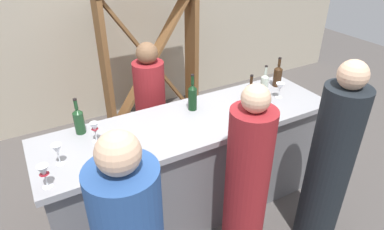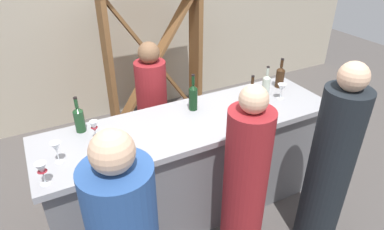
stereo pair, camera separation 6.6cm
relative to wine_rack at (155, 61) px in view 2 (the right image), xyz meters
The scene contains 17 objects.
ground_plane 1.90m from the wine_rack, 101.21° to the right, with size 12.00×12.00×0.00m, color #4C4744.
back_wall 0.83m from the wine_rack, 120.73° to the left, with size 8.00×0.10×2.80m, color #B2A893.
bar_counter 1.73m from the wine_rack, 101.21° to the right, with size 2.52×0.73×0.98m.
wine_rack is the anchor object (origin of this frame).
wine_bottle_leftmost_olive_green 1.83m from the wine_rack, 130.02° to the right, with size 0.08×0.08×0.30m.
wine_bottle_second_left_dark_green 1.52m from the wine_rack, 98.88° to the right, with size 0.08×0.08×0.33m.
wine_bottle_center_amber_brown 1.68m from the wine_rack, 80.85° to the right, with size 0.07×0.07×0.28m.
wine_bottle_second_right_clear_pale 1.64m from the wine_rack, 72.11° to the right, with size 0.07×0.07×0.29m.
wine_bottle_rightmost_amber_brown 1.66m from the wine_rack, 63.57° to the right, with size 0.08×0.08×0.29m.
wine_glass_near_left 2.44m from the wine_rack, 127.99° to the right, with size 0.07×0.07×0.16m.
wine_glass_near_center 1.84m from the wine_rack, 83.99° to the right, with size 0.07×0.07×0.15m.
wine_glass_near_right 2.22m from the wine_rack, 128.79° to the right, with size 0.07×0.07×0.16m.
wine_glass_far_left 1.79m from the wine_rack, 70.96° to the right, with size 0.08×0.08×0.14m.
wine_glass_far_center 1.93m from the wine_rack, 124.86° to the right, with size 0.07×0.07×0.16m.
person_left_guest 2.49m from the wine_rack, 79.32° to the right, with size 0.41×0.41×1.63m.
person_right_guest 2.31m from the wine_rack, 95.59° to the right, with size 0.37×0.37×1.54m.
person_server_behind 1.07m from the wine_rack, 113.45° to the right, with size 0.36×0.36×1.46m.
Camera 2 is at (-1.09, -2.11, 2.42)m, focal length 31.50 mm.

